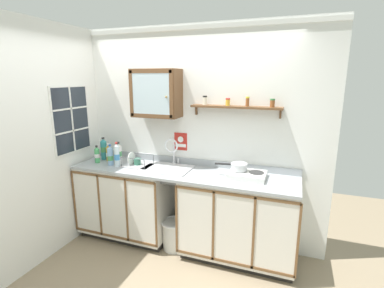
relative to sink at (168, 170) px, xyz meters
The scene contains 23 objects.
floor 1.06m from the sink, 66.69° to the right, with size 5.70×5.70×0.00m, color gray.
back_wall 0.50m from the sink, 57.23° to the left, with size 3.30×0.07×2.63m.
side_wall_left 1.42m from the sink, 150.26° to the right, with size 0.05×3.48×2.63m, color white.
lower_cabinet_run 0.75m from the sink, behind, with size 1.17×0.60×0.94m.
lower_cabinet_run_right 1.00m from the sink, ahead, with size 1.28×0.60×0.94m.
countertop 0.19m from the sink, 12.43° to the right, with size 2.66×0.62×0.03m, color #9EA3A8.
backsplash 0.31m from the sink, 53.70° to the left, with size 2.66×0.02×0.08m, color #9EA3A8.
sink is the anchor object (origin of this frame).
hot_plate_stove 0.95m from the sink, ahead, with size 0.40×0.31×0.07m.
saucepan 0.86m from the sink, ahead, with size 0.35×0.19×0.08m.
bottle_soda_green_0 0.96m from the sink, behind, with size 0.07×0.07×0.22m.
bottle_opaque_white_1 0.68m from the sink, behind, with size 0.08×0.08×0.28m.
bottle_water_clear_2 0.65m from the sink, 166.94° to the right, with size 0.07×0.07×0.30m.
bottle_detergent_teal_3 0.97m from the sink, behind, with size 0.08×0.08×0.30m.
bottle_juice_amber_4 0.86m from the sink, behind, with size 0.08×0.08×0.23m.
bottle_water_blue_5 0.75m from the sink, behind, with size 0.07×0.07×0.26m.
dish_rack 0.40m from the sink, behind, with size 0.34×0.25×0.17m.
mug 0.41m from the sink, behind, with size 0.08×0.12×0.09m.
wall_cabinet 0.92m from the sink, 147.99° to the left, with size 0.57×0.31×0.56m.
spice_shelf 1.10m from the sink, 13.85° to the left, with size 1.02×0.14×0.23m.
warning_sign 0.40m from the sink, 74.93° to the left, with size 0.17×0.01×0.22m.
window 1.32m from the sink, 168.27° to the right, with size 0.03×0.59×0.82m.
trash_bin 0.78m from the sink, 41.53° to the right, with size 0.32×0.32×0.36m.
Camera 1 is at (1.22, -2.54, 2.03)m, focal length 26.71 mm.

